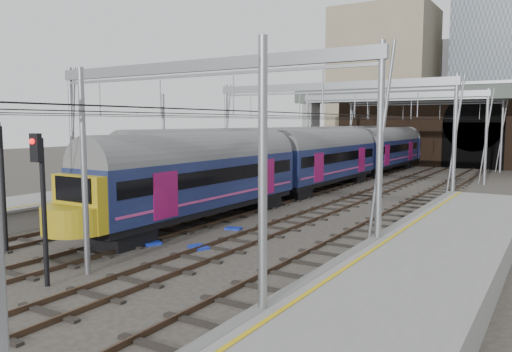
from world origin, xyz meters
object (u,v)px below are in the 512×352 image
Objects in this scene: train_second at (314,152)px; signal_near_centre at (41,191)px; signal_near_left at (1,172)px; train_main at (361,153)px.

train_second is 9.99× the size of signal_near_centre.
signal_near_left reaches higher than signal_near_centre.
train_main is at bearing 20.43° from train_second.
signal_near_centre reaches higher than train_second.
signal_near_left is at bearing -95.34° from train_main.
signal_near_left reaches higher than train_second.
train_second is (-4.00, -1.49, 0.05)m from train_main.
train_second is at bearing 81.50° from signal_near_left.
train_main is at bearing 74.33° from signal_near_left.
signal_near_left is at bearing -88.17° from train_second.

